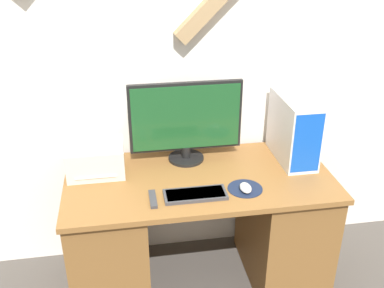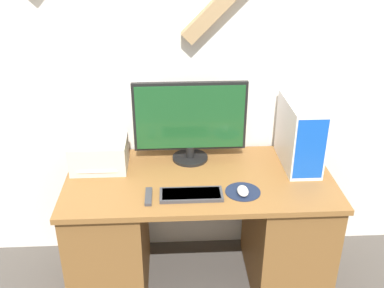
{
  "view_description": "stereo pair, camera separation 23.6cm",
  "coord_description": "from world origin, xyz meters",
  "px_view_note": "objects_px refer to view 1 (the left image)",
  "views": [
    {
      "loc": [
        -0.39,
        -1.73,
        2.01
      ],
      "look_at": [
        -0.04,
        0.35,
        0.95
      ],
      "focal_mm": 42.0,
      "sensor_mm": 36.0,
      "label": 1
    },
    {
      "loc": [
        -0.15,
        -1.75,
        2.01
      ],
      "look_at": [
        -0.04,
        0.35,
        0.95
      ],
      "focal_mm": 42.0,
      "sensor_mm": 36.0,
      "label": 2
    }
  ],
  "objects_px": {
    "keyboard": "(195,194)",
    "computer_tower": "(294,129)",
    "monitor": "(186,120)",
    "remote_control": "(153,199)",
    "mouse": "(246,188)",
    "printer": "(96,159)"
  },
  "relations": [
    {
      "from": "monitor",
      "to": "remote_control",
      "type": "xyz_separation_m",
      "value": [
        -0.23,
        -0.4,
        -0.24
      ]
    },
    {
      "from": "monitor",
      "to": "remote_control",
      "type": "height_order",
      "value": "monitor"
    },
    {
      "from": "monitor",
      "to": "mouse",
      "type": "height_order",
      "value": "monitor"
    },
    {
      "from": "keyboard",
      "to": "printer",
      "type": "xyz_separation_m",
      "value": [
        -0.5,
        0.33,
        0.07
      ]
    },
    {
      "from": "remote_control",
      "to": "printer",
      "type": "bearing_deg",
      "value": 130.05
    },
    {
      "from": "keyboard",
      "to": "computer_tower",
      "type": "height_order",
      "value": "computer_tower"
    },
    {
      "from": "monitor",
      "to": "keyboard",
      "type": "distance_m",
      "value": 0.47
    },
    {
      "from": "mouse",
      "to": "printer",
      "type": "relative_size",
      "value": 0.31
    },
    {
      "from": "monitor",
      "to": "computer_tower",
      "type": "relative_size",
      "value": 1.58
    },
    {
      "from": "printer",
      "to": "remote_control",
      "type": "bearing_deg",
      "value": -49.95
    },
    {
      "from": "computer_tower",
      "to": "printer",
      "type": "relative_size",
      "value": 1.32
    },
    {
      "from": "monitor",
      "to": "mouse",
      "type": "relative_size",
      "value": 6.68
    },
    {
      "from": "keyboard",
      "to": "mouse",
      "type": "distance_m",
      "value": 0.26
    },
    {
      "from": "keyboard",
      "to": "mouse",
      "type": "relative_size",
      "value": 3.35
    },
    {
      "from": "monitor",
      "to": "keyboard",
      "type": "bearing_deg",
      "value": -91.95
    },
    {
      "from": "printer",
      "to": "mouse",
      "type": "bearing_deg",
      "value": -23.45
    },
    {
      "from": "mouse",
      "to": "computer_tower",
      "type": "relative_size",
      "value": 0.24
    },
    {
      "from": "computer_tower",
      "to": "remote_control",
      "type": "relative_size",
      "value": 2.66
    },
    {
      "from": "printer",
      "to": "remote_control",
      "type": "relative_size",
      "value": 2.02
    },
    {
      "from": "printer",
      "to": "keyboard",
      "type": "bearing_deg",
      "value": -33.68
    },
    {
      "from": "monitor",
      "to": "printer",
      "type": "bearing_deg",
      "value": -172.54
    },
    {
      "from": "keyboard",
      "to": "remote_control",
      "type": "relative_size",
      "value": 2.11
    }
  ]
}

